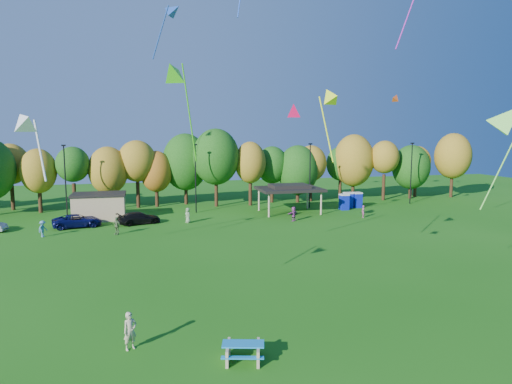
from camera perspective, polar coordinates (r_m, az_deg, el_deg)
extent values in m
plane|color=#19600F|center=(22.95, -0.32, -19.84)|extent=(160.00, 160.00, 0.00)
cylinder|color=black|center=(70.74, -28.15, -0.47)|extent=(0.50, 0.50, 3.79)
ellipsoid|color=olive|center=(70.34, -28.36, 3.10)|extent=(4.94, 4.94, 5.58)
cylinder|color=black|center=(66.73, -25.37, -0.93)|extent=(0.50, 0.50, 3.34)
ellipsoid|color=olive|center=(66.33, -25.56, 2.40)|extent=(4.61, 4.61, 5.88)
cylinder|color=black|center=(65.83, -21.75, -0.64)|extent=(0.50, 0.50, 3.82)
ellipsoid|color=#144C0F|center=(65.39, -21.93, 3.23)|extent=(4.43, 4.43, 4.73)
cylinder|color=black|center=(66.06, -17.86, -0.69)|extent=(0.50, 0.50, 3.25)
ellipsoid|color=olive|center=(65.66, -17.99, 2.59)|extent=(5.33, 5.33, 6.53)
cylinder|color=black|center=(66.43, -14.53, -0.21)|extent=(0.50, 0.50, 3.96)
ellipsoid|color=olive|center=(66.00, -14.66, 3.77)|extent=(5.31, 5.31, 5.82)
cylinder|color=black|center=(66.79, -12.28, -0.50)|extent=(0.50, 0.50, 3.05)
ellipsoid|color=#995914|center=(66.41, -12.37, 2.54)|extent=(4.54, 4.54, 5.87)
cylinder|color=black|center=(68.18, -8.74, 0.05)|extent=(0.50, 0.50, 3.77)
ellipsoid|color=#144C0F|center=(67.77, -8.81, 3.74)|extent=(6.69, 6.69, 8.35)
cylinder|color=black|center=(65.71, -4.99, 0.05)|extent=(0.50, 0.50, 4.28)
ellipsoid|color=#144C0F|center=(65.26, -5.04, 4.41)|extent=(6.64, 6.64, 8.01)
cylinder|color=black|center=(66.38, -0.71, -0.07)|extent=(0.50, 0.50, 3.76)
ellipsoid|color=olive|center=(65.96, -0.72, 3.71)|extent=(4.49, 4.49, 6.02)
cylinder|color=black|center=(69.34, 2.01, 0.11)|extent=(0.50, 0.50, 3.43)
ellipsoid|color=#144C0F|center=(68.95, 2.02, 3.41)|extent=(4.77, 4.77, 5.63)
cylinder|color=black|center=(69.73, 5.22, -0.07)|extent=(0.50, 0.50, 2.95)
ellipsoid|color=#144C0F|center=(69.36, 5.26, 2.75)|extent=(6.14, 6.14, 7.54)
cylinder|color=black|center=(70.90, 6.84, 0.26)|extent=(0.50, 0.50, 3.52)
ellipsoid|color=olive|center=(70.51, 6.89, 3.57)|extent=(4.78, 4.78, 5.53)
cylinder|color=black|center=(74.61, 10.45, 0.49)|extent=(0.50, 0.50, 3.39)
ellipsoid|color=#144C0F|center=(74.25, 10.52, 3.52)|extent=(4.54, 4.54, 5.46)
cylinder|color=black|center=(74.15, 12.02, 0.54)|extent=(0.50, 0.50, 3.72)
ellipsoid|color=olive|center=(73.77, 12.11, 3.88)|extent=(6.32, 6.32, 8.24)
cylinder|color=black|center=(74.41, 15.65, 0.58)|extent=(0.50, 0.50, 4.06)
ellipsoid|color=olive|center=(74.02, 15.78, 4.22)|extent=(4.50, 4.50, 5.13)
cylinder|color=black|center=(77.56, 18.71, 0.36)|extent=(0.50, 0.50, 3.05)
ellipsoid|color=#144C0F|center=(77.23, 18.82, 2.98)|extent=(5.97, 5.97, 7.05)
cylinder|color=black|center=(79.86, 19.27, 0.70)|extent=(0.50, 0.50, 3.55)
ellipsoid|color=olive|center=(79.51, 19.40, 3.67)|extent=(4.60, 4.60, 4.99)
cylinder|color=black|center=(81.53, 23.23, 0.83)|extent=(0.50, 0.50, 4.07)
ellipsoid|color=olive|center=(81.18, 23.40, 4.16)|extent=(5.83, 5.83, 7.42)
cylinder|color=black|center=(60.80, -22.71, 1.15)|extent=(0.16, 0.16, 9.00)
cube|color=black|center=(60.52, -22.93, 5.39)|extent=(0.50, 0.25, 0.18)
cylinder|color=black|center=(60.50, -7.56, 1.64)|extent=(0.16, 0.16, 9.00)
cube|color=black|center=(60.22, -7.63, 5.90)|extent=(0.50, 0.25, 0.18)
cylinder|color=black|center=(64.32, 6.75, 1.99)|extent=(0.16, 0.16, 9.00)
cube|color=black|center=(64.05, 6.81, 6.00)|extent=(0.50, 0.25, 0.18)
cylinder|color=black|center=(71.59, 18.82, 2.19)|extent=(0.16, 0.16, 9.00)
cube|color=black|center=(71.35, 18.97, 5.79)|extent=(0.50, 0.25, 0.18)
cube|color=tan|center=(58.73, -18.99, -1.83)|extent=(6.00, 4.00, 3.00)
cube|color=black|center=(58.51, -19.06, -0.26)|extent=(6.30, 4.30, 0.25)
cylinder|color=tan|center=(57.16, 1.63, -1.67)|extent=(0.24, 0.24, 3.00)
cylinder|color=tan|center=(59.42, 8.14, -1.40)|extent=(0.24, 0.24, 3.00)
cylinder|color=tan|center=(61.93, 0.38, -0.97)|extent=(0.24, 0.24, 3.00)
cylinder|color=tan|center=(64.03, 6.45, -0.74)|extent=(0.24, 0.24, 3.00)
cube|color=black|center=(60.31, 4.19, 0.37)|extent=(8.20, 6.20, 0.35)
cube|color=black|center=(60.27, 4.20, 0.75)|extent=(5.00, 3.50, 0.45)
cube|color=#0D1EAC|center=(63.87, 10.95, -1.30)|extent=(1.10, 1.10, 2.00)
cube|color=silver|center=(63.72, 10.98, -0.33)|extent=(1.15, 1.15, 0.18)
cube|color=#0D1EAC|center=(65.71, 11.45, -1.07)|extent=(1.10, 1.10, 2.00)
cube|color=silver|center=(65.56, 11.48, -0.13)|extent=(1.15, 1.15, 0.18)
cube|color=#0D1EAC|center=(66.11, 12.54, -1.05)|extent=(1.10, 1.10, 2.00)
cube|color=silver|center=(65.96, 12.56, -0.11)|extent=(1.15, 1.15, 0.18)
cube|color=tan|center=(22.47, -3.51, -19.37)|extent=(0.53, 1.54, 0.78)
cube|color=tan|center=(22.42, 0.28, -19.42)|extent=(0.53, 1.54, 0.78)
cube|color=#1783CA|center=(22.25, -1.62, -18.44)|extent=(2.08, 1.28, 0.06)
cube|color=#1783CA|center=(21.80, -1.69, -20.00)|extent=(1.94, 0.76, 0.05)
cube|color=#1783CA|center=(23.00, -1.54, -18.46)|extent=(1.94, 0.76, 0.05)
imported|color=#BBAF8C|center=(23.97, -15.47, -16.39)|extent=(0.82, 0.73, 1.89)
imported|color=#0C0F4A|center=(54.91, -21.43, -3.37)|extent=(5.68, 3.47, 1.47)
imported|color=black|center=(54.62, -14.42, -3.17)|extent=(5.28, 3.38, 1.42)
imported|color=#5A7245|center=(49.69, -17.03, -4.06)|extent=(1.10, 1.04, 1.83)
imported|color=gray|center=(54.21, -8.52, -2.90)|extent=(0.85, 1.02, 1.79)
imported|color=#9C418E|center=(54.85, 4.71, -2.73)|extent=(1.66, 1.34, 1.77)
imported|color=#A04B75|center=(58.43, 13.24, -2.39)|extent=(0.45, 0.61, 1.55)
imported|color=teal|center=(51.22, -25.11, -4.19)|extent=(1.09, 1.25, 1.68)
cone|color=white|center=(22.79, -27.09, 7.97)|extent=(1.65, 1.77, 1.44)
cylinder|color=white|center=(23.46, -25.39, 4.72)|extent=(0.65, 1.02, 2.85)
cone|color=#CE4918|center=(53.80, 17.06, 11.23)|extent=(1.56, 1.45, 1.24)
cone|color=#ED0D4F|center=(26.38, 4.76, 10.24)|extent=(1.26, 1.41, 1.15)
cone|color=#3FC81A|center=(34.39, -10.34, 14.65)|extent=(2.57, 2.82, 2.33)
cylinder|color=#3FC81A|center=(32.33, -8.31, 9.55)|extent=(1.19, 2.28, 6.61)
cone|color=#DEFC1A|center=(32.15, 9.17, 11.82)|extent=(1.65, 1.94, 1.64)
cylinder|color=#DEFC1A|center=(33.54, 8.76, 7.79)|extent=(0.59, 1.76, 4.73)
cone|color=#1C429B|center=(37.22, -10.22, 21.49)|extent=(1.79, 1.65, 1.47)
cylinder|color=#1C429B|center=(36.20, -11.86, 18.93)|extent=(1.34, 0.78, 3.79)
cone|color=#75E24F|center=(37.68, 29.21, 8.07)|extent=(3.95, 3.84, 3.12)
cylinder|color=#75E24F|center=(35.65, 28.44, 3.13)|extent=(1.99, 1.65, 6.61)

